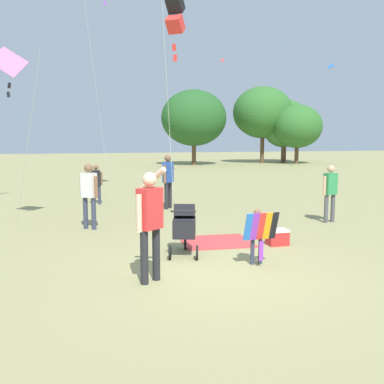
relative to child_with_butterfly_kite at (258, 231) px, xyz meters
The scene contains 13 objects.
ground_plane 1.13m from the child_with_butterfly_kite, 168.55° to the right, with size 120.00×120.00×0.00m, color #938E5B.
treeline_distant 30.17m from the child_with_butterfly_kite, 81.03° to the left, with size 43.22×6.92×6.95m.
child_with_butterfly_kite is the anchor object (origin of this frame).
person_adult_flyer 2.18m from the child_with_butterfly_kite, 167.54° to the right, with size 0.55×0.72×1.88m.
stroller 1.55m from the child_with_butterfly_kite, 136.51° to the left, with size 0.72×1.12×1.03m.
kite_adult_black 4.64m from the child_with_butterfly_kite, 124.23° to the left, with size 0.92×2.26×5.22m.
kite_orange_delta 7.56m from the child_with_butterfly_kite, 134.42° to the left, with size 1.42×3.06×4.65m.
person_sitting_far 4.90m from the child_with_butterfly_kite, 42.61° to the left, with size 0.50×0.28×1.59m.
person_couple_left 6.83m from the child_with_butterfly_kite, 91.96° to the left, with size 0.42×0.47×1.79m.
person_kid_running 8.73m from the child_with_butterfly_kite, 106.51° to the left, with size 0.45×0.20×1.40m.
person_back_turned 5.02m from the child_with_butterfly_kite, 125.01° to the left, with size 0.44×0.40×1.68m.
picnic_blanket 2.00m from the child_with_butterfly_kite, 95.35° to the left, with size 1.54×1.35×0.02m, color #CC3D3D.
cooler_box 1.71m from the child_with_butterfly_kite, 51.13° to the left, with size 0.45×0.33×0.35m.
Camera 1 is at (-2.34, -7.22, 2.35)m, focal length 41.41 mm.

